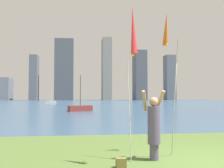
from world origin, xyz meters
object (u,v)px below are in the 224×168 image
object	(u,v)px
kite_flag_right	(166,34)
bag	(121,163)
sailboat_5	(80,108)
person	(154,125)
sailboat_4	(51,102)
kite_flag_left	(133,33)

from	to	relation	value
kite_flag_right	bag	distance (m)	3.94
bag	sailboat_5	xyz separation A→B (m)	(-0.84, 22.27, 0.24)
person	sailboat_4	xyz separation A→B (m)	(-7.57, 46.90, -0.53)
sailboat_5	person	bearing A→B (deg)	-85.27
bag	kite_flag_left	bearing A→B (deg)	33.15
bag	sailboat_5	world-z (taller)	sailboat_5
sailboat_4	sailboat_5	size ratio (longest dim) A/B	0.98
kite_flag_left	sailboat_4	world-z (taller)	kite_flag_left
person	kite_flag_left	size ratio (longest dim) A/B	0.46
kite_flag_right	bag	size ratio (longest dim) A/B	17.54
kite_flag_right	sailboat_5	xyz separation A→B (m)	(-2.41, 20.94, -3.12)
person	bag	distance (m)	1.37
person	sailboat_5	size ratio (longest dim) A/B	0.46
bag	sailboat_4	xyz separation A→B (m)	(-6.61, 47.50, 0.24)
kite_flag_left	kite_flag_right	size ratio (longest dim) A/B	0.96
person	kite_flag_right	xyz separation A→B (m)	(0.62, 0.73, 2.59)
person	bag	xyz separation A→B (m)	(-0.95, -0.60, -0.77)
kite_flag_left	sailboat_5	bearing A→B (deg)	93.05
bag	sailboat_5	size ratio (longest dim) A/B	0.06
kite_flag_left	sailboat_5	xyz separation A→B (m)	(-1.17, 22.05, -2.83)
person	bag	bearing A→B (deg)	-166.00
kite_flag_left	bag	bearing A→B (deg)	-146.85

